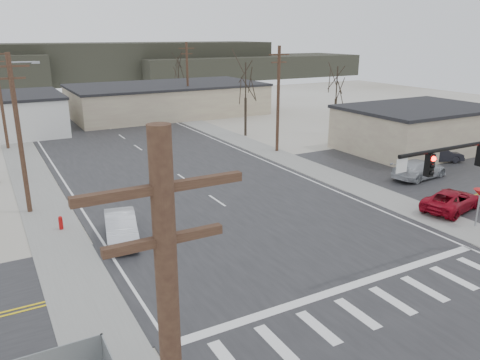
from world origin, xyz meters
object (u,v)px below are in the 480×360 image
at_px(car_far_a, 131,103).
at_px(car_far_b, 25,101).
at_px(fire_hydrant, 61,223).
at_px(car_parked_dark_a, 379,148).
at_px(car_parked_silver, 419,169).
at_px(car_parked_red, 452,200).
at_px(sedan_crossing, 121,227).
at_px(car_parked_dark_b, 440,155).

bearing_deg(car_far_a, car_far_b, -25.46).
xyz_separation_m(fire_hydrant, car_parked_dark_a, (29.36, 4.08, 0.23)).
xyz_separation_m(car_far_a, car_parked_silver, (9.54, -46.56, -0.09)).
relative_size(car_parked_red, car_parked_dark_a, 1.29).
distance_m(sedan_crossing, car_far_a, 48.86).
bearing_deg(car_far_a, car_parked_dark_a, 124.03).
bearing_deg(car_parked_dark_a, car_parked_red, 150.39).
bearing_deg(car_parked_dark_b, car_far_a, 40.67).
distance_m(fire_hydrant, car_parked_dark_a, 29.64).
height_order(fire_hydrant, car_far_a, car_far_a).
height_order(car_far_b, car_parked_red, car_far_b).
relative_size(car_parked_red, car_parked_silver, 0.96).
bearing_deg(fire_hydrant, car_far_b, 86.66).
height_order(car_parked_red, car_parked_dark_a, car_parked_red).
bearing_deg(car_parked_red, fire_hydrant, 55.27).
xyz_separation_m(car_parked_dark_a, car_parked_dark_b, (2.80, -4.61, 0.01)).
height_order(car_parked_red, car_parked_silver, car_parked_silver).
distance_m(car_far_b, car_parked_dark_a, 58.08).
xyz_separation_m(sedan_crossing, car_far_a, (14.32, 46.71, 0.06)).
xyz_separation_m(car_far_a, car_parked_dark_a, (12.34, -39.44, -0.19)).
relative_size(car_far_a, car_far_b, 1.43).
relative_size(car_parked_dark_a, car_parked_silver, 0.74).
bearing_deg(fire_hydrant, car_far_a, 68.63).
height_order(car_far_b, car_parked_dark_b, car_far_b).
distance_m(fire_hydrant, car_parked_dark_b, 32.17).
relative_size(car_parked_red, car_parked_dark_b, 1.23).
distance_m(car_far_a, car_far_b, 18.55).
distance_m(fire_hydrant, car_far_a, 46.73).
height_order(car_far_a, car_parked_red, car_far_a).
bearing_deg(car_far_a, car_parked_silver, 118.24).
distance_m(car_far_b, car_parked_dark_b, 63.45).
relative_size(car_far_a, car_parked_silver, 1.11).
height_order(sedan_crossing, car_parked_red, sedan_crossing).
bearing_deg(car_parked_red, sedan_crossing, 60.72).
distance_m(car_far_a, car_parked_dark_b, 46.58).
bearing_deg(car_parked_dark_b, car_far_b, 48.80).
bearing_deg(car_far_b, car_parked_dark_b, -70.31).
distance_m(sedan_crossing, car_parked_red, 20.83).
height_order(car_parked_red, car_parked_dark_b, car_parked_red).
bearing_deg(car_parked_red, car_parked_dark_b, -61.26).
bearing_deg(car_far_b, car_parked_silver, -75.85).
bearing_deg(sedan_crossing, car_parked_red, -4.92).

